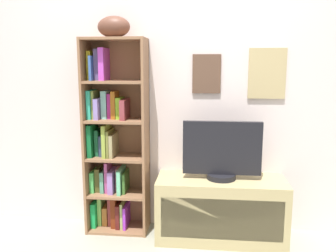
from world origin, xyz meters
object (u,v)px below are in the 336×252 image
(tv_stand, at_px, (220,209))
(football, at_px, (114,27))
(television, at_px, (222,152))
(bookshelf, at_px, (112,143))

(tv_stand, bearing_deg, football, 175.19)
(tv_stand, relative_size, television, 1.66)
(football, bearing_deg, television, -4.73)
(bookshelf, distance_m, football, 0.91)
(football, relative_size, television, 0.43)
(bookshelf, height_order, tv_stand, bookshelf)
(bookshelf, height_order, television, bookshelf)
(bookshelf, bearing_deg, television, -6.42)
(football, bearing_deg, bookshelf, 146.87)
(bookshelf, xyz_separation_m, tv_stand, (0.88, -0.10, -0.48))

